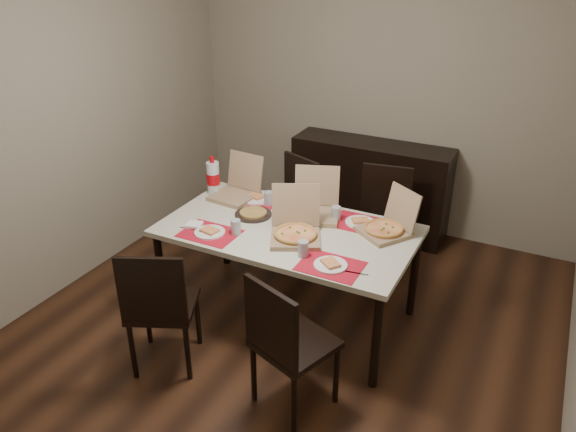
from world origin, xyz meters
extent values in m
cube|color=#3E2213|center=(0.00, 0.00, -0.01)|extent=(3.80, 4.00, 0.02)
cube|color=gray|center=(0.00, 2.01, 1.30)|extent=(3.80, 0.02, 2.60)
cube|color=gray|center=(-1.91, 0.00, 1.30)|extent=(0.02, 4.00, 2.60)
cube|color=black|center=(0.00, 1.78, 0.45)|extent=(1.50, 0.40, 0.90)
cube|color=beige|center=(-0.07, 0.16, 0.73)|extent=(1.80, 1.00, 0.04)
cylinder|color=black|center=(-0.91, -0.28, 0.35)|extent=(0.06, 0.06, 0.71)
cylinder|color=black|center=(0.77, -0.28, 0.35)|extent=(0.06, 0.06, 0.71)
cylinder|color=black|center=(-0.91, 0.60, 0.35)|extent=(0.06, 0.06, 0.71)
cylinder|color=black|center=(0.77, 0.60, 0.35)|extent=(0.06, 0.06, 0.71)
cube|color=black|center=(-0.57, -0.68, 0.45)|extent=(0.56, 0.56, 0.04)
cube|color=black|center=(-0.49, -0.85, 0.70)|extent=(0.39, 0.20, 0.46)
cylinder|color=black|center=(-0.66, -0.92, 0.21)|extent=(0.04, 0.04, 0.43)
cylinder|color=black|center=(-0.33, -0.77, 0.21)|extent=(0.04, 0.04, 0.43)
cylinder|color=black|center=(-0.81, -0.59, 0.21)|extent=(0.04, 0.04, 0.43)
cylinder|color=black|center=(-0.48, -0.44, 0.21)|extent=(0.04, 0.04, 0.43)
cube|color=black|center=(0.38, -0.63, 0.45)|extent=(0.54, 0.54, 0.04)
cube|color=black|center=(0.31, -0.81, 0.70)|extent=(0.40, 0.17, 0.46)
cylinder|color=black|center=(0.15, -0.74, 0.21)|extent=(0.04, 0.04, 0.43)
cylinder|color=black|center=(0.49, -0.86, 0.21)|extent=(0.04, 0.04, 0.43)
cylinder|color=black|center=(0.27, -0.40, 0.21)|extent=(0.04, 0.04, 0.43)
cylinder|color=black|center=(0.61, -0.52, 0.21)|extent=(0.04, 0.04, 0.43)
cube|color=black|center=(-0.47, 0.90, 0.45)|extent=(0.55, 0.55, 0.04)
cube|color=black|center=(-0.40, 1.07, 0.70)|extent=(0.40, 0.19, 0.46)
cylinder|color=black|center=(-0.24, 1.00, 0.21)|extent=(0.04, 0.04, 0.43)
cylinder|color=black|center=(-0.57, 1.13, 0.21)|extent=(0.04, 0.04, 0.43)
cylinder|color=black|center=(-0.37, 0.66, 0.21)|extent=(0.04, 0.04, 0.43)
cylinder|color=black|center=(-0.71, 0.80, 0.21)|extent=(0.04, 0.04, 0.43)
cube|color=black|center=(0.36, 1.03, 0.45)|extent=(0.48, 0.48, 0.04)
cube|color=black|center=(0.33, 1.22, 0.70)|extent=(0.42, 0.10, 0.46)
cylinder|color=black|center=(0.51, 1.24, 0.21)|extent=(0.04, 0.04, 0.43)
cylinder|color=black|center=(0.15, 1.18, 0.21)|extent=(0.04, 0.04, 0.43)
cylinder|color=black|center=(0.56, 0.88, 0.21)|extent=(0.04, 0.04, 0.43)
cylinder|color=black|center=(0.21, 0.82, 0.21)|extent=(0.04, 0.04, 0.43)
cube|color=red|center=(-0.53, -0.16, 0.75)|extent=(0.40, 0.30, 0.00)
cylinder|color=white|center=(-0.53, -0.16, 0.76)|extent=(0.22, 0.22, 0.01)
cube|color=#F8D97C|center=(-0.53, -0.16, 0.78)|extent=(0.13, 0.11, 0.02)
cylinder|color=#9C9EA6|center=(-0.36, -0.08, 0.81)|extent=(0.07, 0.07, 0.11)
cube|color=#B2B2B7|center=(-0.67, -0.17, 0.75)|extent=(0.20, 0.04, 0.00)
cube|color=white|center=(-0.69, -0.12, 0.76)|extent=(0.13, 0.13, 0.02)
cube|color=red|center=(0.41, -0.18, 0.75)|extent=(0.40, 0.30, 0.00)
cylinder|color=white|center=(0.41, -0.18, 0.76)|extent=(0.22, 0.22, 0.01)
cube|color=#F8D97C|center=(0.41, -0.18, 0.78)|extent=(0.15, 0.14, 0.02)
cylinder|color=#9C9EA6|center=(0.20, -0.14, 0.81)|extent=(0.07, 0.07, 0.11)
cube|color=#B2B2B7|center=(0.56, -0.19, 0.75)|extent=(0.20, 0.04, 0.00)
cube|color=red|center=(-0.52, 0.50, 0.75)|extent=(0.40, 0.30, 0.00)
cylinder|color=white|center=(-0.52, 0.50, 0.76)|extent=(0.27, 0.27, 0.01)
cube|color=#F8D97C|center=(-0.52, 0.50, 0.78)|extent=(0.15, 0.13, 0.02)
cylinder|color=#9C9EA6|center=(-0.38, 0.44, 0.81)|extent=(0.07, 0.07, 0.11)
cube|color=#B2B2B7|center=(-0.69, 0.50, 0.75)|extent=(0.20, 0.04, 0.00)
cube|color=white|center=(-0.68, 0.54, 0.76)|extent=(0.13, 0.13, 0.02)
cube|color=red|center=(0.37, 0.46, 0.75)|extent=(0.40, 0.30, 0.00)
cylinder|color=white|center=(0.37, 0.46, 0.76)|extent=(0.22, 0.22, 0.01)
cube|color=#F8D97C|center=(0.37, 0.46, 0.78)|extent=(0.15, 0.14, 0.02)
cylinder|color=#9C9EA6|center=(0.19, 0.43, 0.81)|extent=(0.07, 0.07, 0.11)
cube|color=#B2B2B7|center=(0.54, 0.46, 0.75)|extent=(0.20, 0.04, 0.00)
cube|color=white|center=(-0.09, 0.13, 0.76)|extent=(0.13, 0.14, 0.02)
cube|color=#927454|center=(0.05, 0.03, 0.77)|extent=(0.45, 0.45, 0.03)
cube|color=#927454|center=(-0.02, 0.18, 0.94)|extent=(0.33, 0.21, 0.30)
cylinder|color=#F8D97C|center=(0.05, 0.03, 0.79)|extent=(0.38, 0.38, 0.02)
cube|color=#927454|center=(0.57, 0.38, 0.77)|extent=(0.43, 0.43, 0.03)
cube|color=#927454|center=(0.66, 0.51, 0.92)|extent=(0.29, 0.23, 0.28)
cylinder|color=#F8D97C|center=(0.57, 0.38, 0.79)|extent=(0.37, 0.37, 0.02)
cube|color=#927454|center=(-0.68, 0.43, 0.77)|extent=(0.35, 0.35, 0.03)
cube|color=#927454|center=(-0.67, 0.59, 0.93)|extent=(0.33, 0.10, 0.29)
cube|color=#927454|center=(0.03, 0.41, 0.77)|extent=(0.43, 0.43, 0.03)
cube|color=#927454|center=(-0.03, 0.56, 0.94)|extent=(0.34, 0.19, 0.30)
cylinder|color=black|center=(-0.40, 0.23, 0.76)|extent=(0.28, 0.28, 0.01)
cylinder|color=#B28C44|center=(-0.40, 0.23, 0.77)|extent=(0.20, 0.20, 0.02)
imported|color=white|center=(0.03, 0.28, 0.76)|extent=(0.13, 0.13, 0.03)
cylinder|color=silver|center=(-0.89, 0.44, 0.88)|extent=(0.10, 0.10, 0.27)
cylinder|color=#B3080E|center=(-0.89, 0.44, 0.88)|extent=(0.11, 0.11, 0.09)
cylinder|color=#B3080E|center=(-0.89, 0.44, 1.04)|extent=(0.03, 0.03, 0.05)
camera|label=1|loc=(1.54, -3.02, 2.63)|focal=35.00mm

